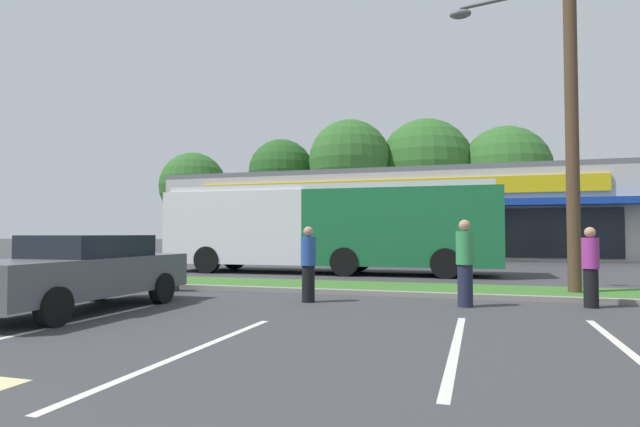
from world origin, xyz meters
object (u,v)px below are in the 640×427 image
at_px(car_1, 82,271).
at_px(pedestrian_near_bench, 308,264).
at_px(city_bus, 327,226).
at_px(utility_pole, 564,65).
at_px(pedestrian_by_pole, 465,263).
at_px(pedestrian_mid, 591,267).
at_px(bus_stop_bench, 152,271).

height_order(car_1, pedestrian_near_bench, pedestrian_near_bench).
height_order(city_bus, car_1, city_bus).
bearing_deg(city_bus, car_1, 78.51).
height_order(utility_pole, car_1, utility_pole).
xyz_separation_m(pedestrian_by_pole, pedestrian_mid, (2.41, 0.60, -0.08)).
bearing_deg(pedestrian_by_pole, pedestrian_near_bench, 47.32).
xyz_separation_m(car_1, pedestrian_by_pole, (7.00, 2.77, 0.13)).
xyz_separation_m(utility_pole, car_1, (-9.25, -5.20, -4.73)).
bearing_deg(utility_pole, pedestrian_mid, -85.38).
relative_size(city_bus, car_1, 2.64).
xyz_separation_m(pedestrian_near_bench, pedestrian_mid, (5.67, 0.85, -0.01)).
height_order(car_1, pedestrian_by_pole, pedestrian_by_pole).
xyz_separation_m(bus_stop_bench, pedestrian_near_bench, (4.59, -0.95, 0.32)).
distance_m(car_1, pedestrian_mid, 9.99).
xyz_separation_m(city_bus, pedestrian_near_bench, (1.89, -7.91, -0.95)).
relative_size(bus_stop_bench, pedestrian_mid, 0.99).
distance_m(utility_pole, city_bus, 9.80).
xyz_separation_m(bus_stop_bench, car_1, (0.86, -3.47, 0.25)).
relative_size(bus_stop_bench, pedestrian_near_bench, 0.98).
bearing_deg(pedestrian_mid, pedestrian_near_bench, 26.39).
bearing_deg(pedestrian_near_bench, bus_stop_bench, 15.89).
bearing_deg(pedestrian_mid, car_1, 37.55).
xyz_separation_m(utility_pole, pedestrian_mid, (0.15, -1.83, -4.68)).
relative_size(pedestrian_near_bench, pedestrian_by_pole, 0.93).
relative_size(utility_pole, pedestrian_mid, 6.39).
bearing_deg(bus_stop_bench, pedestrian_mid, 179.46).
distance_m(car_1, pedestrian_by_pole, 7.52).
relative_size(city_bus, bus_stop_bench, 7.79).
distance_m(bus_stop_bench, pedestrian_mid, 10.27).
bearing_deg(bus_stop_bench, pedestrian_near_bench, 168.32).
bearing_deg(car_1, pedestrian_near_bench, 123.98).
height_order(city_bus, pedestrian_by_pole, city_bus).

